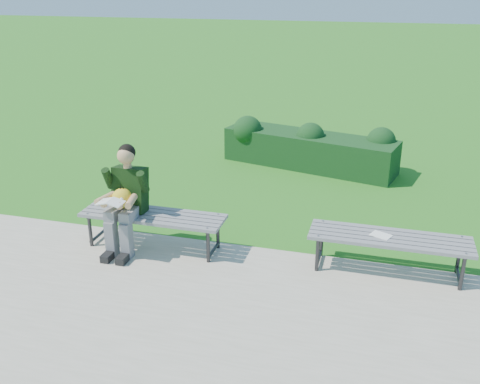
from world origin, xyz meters
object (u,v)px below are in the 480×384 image
object	(u,v)px
bench_right	(389,241)
bench_left	(153,218)
paper_sheet	(381,235)
seated_boy	(125,196)
hedge	(309,147)

from	to	relation	value
bench_right	bench_left	bearing A→B (deg)	-177.10
paper_sheet	bench_left	bearing A→B (deg)	-176.99
seated_boy	paper_sheet	distance (m)	3.05
bench_left	bench_right	bearing A→B (deg)	2.90
bench_left	paper_sheet	bearing A→B (deg)	3.01
seated_boy	bench_left	bearing A→B (deg)	17.63
hedge	seated_boy	size ratio (longest dim) A/B	2.42
bench_left	bench_right	xyz separation A→B (m)	(2.83, 0.14, 0.00)
bench_left	paper_sheet	distance (m)	2.74
bench_left	seated_boy	distance (m)	0.43
hedge	bench_right	distance (m)	3.83
bench_left	seated_boy	xyz separation A→B (m)	(-0.30, -0.10, 0.30)
hedge	bench_left	distance (m)	3.94
paper_sheet	seated_boy	bearing A→B (deg)	-175.50
hedge	seated_boy	distance (m)	4.15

